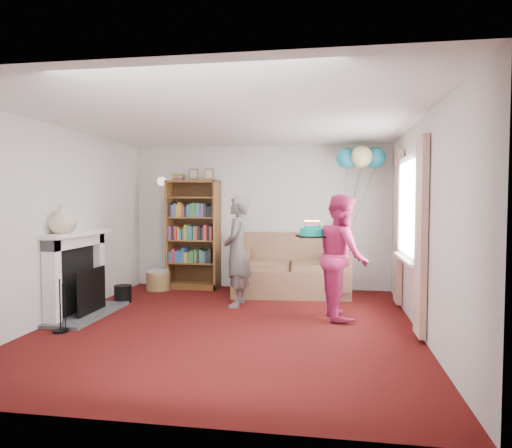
% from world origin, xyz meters
% --- Properties ---
extents(ground, '(5.00, 5.00, 0.00)m').
position_xyz_m(ground, '(0.00, 0.00, 0.00)').
color(ground, black).
rests_on(ground, ground).
extents(wall_back, '(4.50, 0.02, 2.50)m').
position_xyz_m(wall_back, '(0.00, 2.51, 1.25)').
color(wall_back, silver).
rests_on(wall_back, ground).
extents(wall_left, '(0.02, 5.00, 2.50)m').
position_xyz_m(wall_left, '(-2.26, 0.00, 1.25)').
color(wall_left, silver).
rests_on(wall_left, ground).
extents(wall_right, '(0.02, 5.00, 2.50)m').
position_xyz_m(wall_right, '(2.26, 0.00, 1.25)').
color(wall_right, silver).
rests_on(wall_right, ground).
extents(ceiling, '(4.50, 5.00, 0.01)m').
position_xyz_m(ceiling, '(0.00, 0.00, 2.50)').
color(ceiling, white).
rests_on(ceiling, wall_back).
extents(fireplace, '(0.55, 1.80, 1.12)m').
position_xyz_m(fireplace, '(-2.09, 0.19, 0.51)').
color(fireplace, '#3F3F42').
rests_on(fireplace, ground).
extents(window_bay, '(0.14, 2.02, 2.20)m').
position_xyz_m(window_bay, '(2.21, 0.60, 1.20)').
color(window_bay, white).
rests_on(window_bay, ground).
extents(wall_sconce, '(0.16, 0.23, 0.16)m').
position_xyz_m(wall_sconce, '(-1.75, 2.36, 1.88)').
color(wall_sconce, gold).
rests_on(wall_sconce, ground).
extents(bookcase, '(0.89, 0.42, 2.10)m').
position_xyz_m(bookcase, '(-1.15, 2.30, 0.93)').
color(bookcase, '#472B14').
rests_on(bookcase, ground).
extents(sofa, '(1.86, 0.99, 0.99)m').
position_xyz_m(sofa, '(0.59, 2.08, 0.36)').
color(sofa, brown).
rests_on(sofa, ground).
extents(wicker_basket, '(0.41, 0.41, 0.37)m').
position_xyz_m(wicker_basket, '(-1.69, 2.00, 0.17)').
color(wicker_basket, olive).
rests_on(wicker_basket, ground).
extents(person_striped, '(0.39, 0.59, 1.62)m').
position_xyz_m(person_striped, '(-0.11, 1.06, 0.81)').
color(person_striped, black).
rests_on(person_striped, ground).
extents(person_magenta, '(0.75, 0.89, 1.63)m').
position_xyz_m(person_magenta, '(1.38, 0.63, 0.81)').
color(person_magenta, '#B8245B').
rests_on(person_magenta, ground).
extents(birthday_cake, '(0.38, 0.38, 0.22)m').
position_xyz_m(birthday_cake, '(0.98, 0.63, 1.13)').
color(birthday_cake, black).
rests_on(birthday_cake, ground).
extents(balloons, '(0.77, 0.77, 1.69)m').
position_xyz_m(balloons, '(1.69, 2.05, 2.22)').
color(balloons, '#3F3F3F').
rests_on(balloons, ground).
extents(mantel_vase, '(0.45, 0.45, 0.36)m').
position_xyz_m(mantel_vase, '(-2.12, -0.15, 1.31)').
color(mantel_vase, beige).
rests_on(mantel_vase, fireplace).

